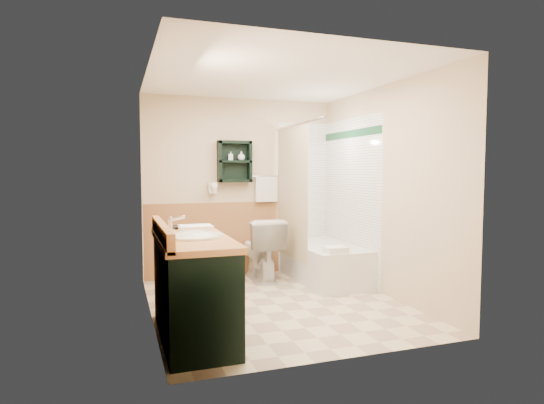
{
  "coord_description": "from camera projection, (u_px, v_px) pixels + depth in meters",
  "views": [
    {
      "loc": [
        -1.59,
        -4.5,
        1.43
      ],
      "look_at": [
        0.01,
        0.2,
        1.09
      ],
      "focal_mm": 30.0,
      "sensor_mm": 36.0,
      "label": 1
    }
  ],
  "objects": [
    {
      "name": "floor",
      "position": [
        277.0,
        304.0,
        4.87
      ],
      "size": [
        3.0,
        3.0,
        0.0
      ],
      "primitive_type": "plane",
      "color": "beige",
      "rests_on": "ground"
    },
    {
      "name": "back_wall",
      "position": [
        240.0,
        187.0,
        6.22
      ],
      "size": [
        2.6,
        0.04,
        2.4
      ],
      "primitive_type": "cube",
      "color": "beige",
      "rests_on": "ground"
    },
    {
      "name": "left_wall",
      "position": [
        147.0,
        195.0,
        4.36
      ],
      "size": [
        0.04,
        3.0,
        2.4
      ],
      "primitive_type": "cube",
      "color": "beige",
      "rests_on": "ground"
    },
    {
      "name": "right_wall",
      "position": [
        385.0,
        191.0,
        5.21
      ],
      "size": [
        0.04,
        3.0,
        2.4
      ],
      "primitive_type": "cube",
      "color": "beige",
      "rests_on": "ground"
    },
    {
      "name": "ceiling",
      "position": [
        277.0,
        75.0,
        4.7
      ],
      "size": [
        2.6,
        3.0,
        0.04
      ],
      "primitive_type": "cube",
      "color": "white",
      "rests_on": "back_wall"
    },
    {
      "name": "wainscot_left",
      "position": [
        152.0,
        266.0,
        4.42
      ],
      "size": [
        2.98,
        2.98,
        1.0
      ],
      "primitive_type": null,
      "color": "#A67143",
      "rests_on": "left_wall"
    },
    {
      "name": "wainscot_back",
      "position": [
        241.0,
        238.0,
        6.23
      ],
      "size": [
        2.58,
        2.58,
        1.0
      ],
      "primitive_type": null,
      "color": "#A67143",
      "rests_on": "back_wall"
    },
    {
      "name": "mirror_frame",
      "position": [
        157.0,
        162.0,
        3.83
      ],
      "size": [
        1.3,
        1.3,
        1.0
      ],
      "primitive_type": null,
      "color": "brown",
      "rests_on": "left_wall"
    },
    {
      "name": "mirror_glass",
      "position": [
        158.0,
        162.0,
        3.83
      ],
      "size": [
        1.2,
        1.2,
        0.9
      ],
      "primitive_type": null,
      "color": "white",
      "rests_on": "left_wall"
    },
    {
      "name": "tile_right",
      "position": [
        350.0,
        200.0,
        5.91
      ],
      "size": [
        1.5,
        1.5,
        2.1
      ],
      "primitive_type": null,
      "color": "white",
      "rests_on": "right_wall"
    },
    {
      "name": "tile_back",
      "position": [
        310.0,
        197.0,
        6.52
      ],
      "size": [
        0.95,
        0.95,
        2.1
      ],
      "primitive_type": null,
      "color": "white",
      "rests_on": "back_wall"
    },
    {
      "name": "tile_accent",
      "position": [
        350.0,
        134.0,
        5.85
      ],
      "size": [
        1.5,
        1.5,
        0.1
      ],
      "primitive_type": null,
      "color": "#144729",
      "rests_on": "right_wall"
    },
    {
      "name": "wall_shelf",
      "position": [
        235.0,
        162.0,
        6.05
      ],
      "size": [
        0.45,
        0.15,
        0.55
      ],
      "primitive_type": "cube",
      "color": "black",
      "rests_on": "back_wall"
    },
    {
      "name": "hair_dryer",
      "position": [
        212.0,
        188.0,
        6.0
      ],
      "size": [
        0.1,
        0.24,
        0.18
      ],
      "primitive_type": null,
      "color": "white",
      "rests_on": "back_wall"
    },
    {
      "name": "towel_bar",
      "position": [
        266.0,
        176.0,
        6.25
      ],
      "size": [
        0.4,
        0.06,
        0.4
      ],
      "primitive_type": null,
      "color": "white",
      "rests_on": "back_wall"
    },
    {
      "name": "curtain_rod",
      "position": [
        297.0,
        124.0,
        5.6
      ],
      "size": [
        0.03,
        1.6,
        0.03
      ],
      "primitive_type": "cylinder",
      "rotation": [
        1.57,
        0.0,
        0.0
      ],
      "color": "silver",
      "rests_on": "back_wall"
    },
    {
      "name": "shower_curtain",
      "position": [
        292.0,
        192.0,
        5.83
      ],
      "size": [
        1.05,
        1.05,
        1.7
      ],
      "primitive_type": null,
      "color": "beige",
      "rests_on": "curtain_rod"
    },
    {
      "name": "vanity",
      "position": [
        193.0,
        287.0,
        3.88
      ],
      "size": [
        0.59,
        1.37,
        0.87
      ],
      "primitive_type": "cube",
      "color": "black",
      "rests_on": "ground"
    },
    {
      "name": "bathtub",
      "position": [
        322.0,
        262.0,
        5.92
      ],
      "size": [
        0.71,
        1.5,
        0.48
      ],
      "primitive_type": "cube",
      "color": "silver",
      "rests_on": "ground"
    },
    {
      "name": "toilet",
      "position": [
        261.0,
        249.0,
        5.93
      ],
      "size": [
        0.47,
        0.82,
        0.8
      ],
      "primitive_type": "imported",
      "rotation": [
        0.0,
        0.0,
        3.15
      ],
      "color": "silver",
      "rests_on": "ground"
    },
    {
      "name": "counter_towel",
      "position": [
        195.0,
        227.0,
        4.32
      ],
      "size": [
        0.31,
        0.24,
        0.04
      ],
      "primitive_type": "cube",
      "color": "white",
      "rests_on": "vanity"
    },
    {
      "name": "vanity_book",
      "position": [
        165.0,
        217.0,
        4.4
      ],
      "size": [
        0.16,
        0.05,
        0.22
      ],
      "primitive_type": "imported",
      "rotation": [
        0.0,
        0.0,
        -0.17
      ],
      "color": "black",
      "rests_on": "vanity"
    },
    {
      "name": "tub_towel",
      "position": [
        336.0,
        250.0,
        5.28
      ],
      "size": [
        0.25,
        0.21,
        0.07
      ],
      "primitive_type": "cube",
      "color": "white",
      "rests_on": "bathtub"
    },
    {
      "name": "soap_bottle_a",
      "position": [
        231.0,
        158.0,
        6.03
      ],
      "size": [
        0.1,
        0.13,
        0.06
      ],
      "primitive_type": "imported",
      "rotation": [
        0.0,
        0.0,
        -0.37
      ],
      "color": "silver",
      "rests_on": "wall_shelf"
    },
    {
      "name": "soap_bottle_b",
      "position": [
        241.0,
        157.0,
        6.07
      ],
      "size": [
        0.12,
        0.14,
        0.1
      ],
      "primitive_type": "imported",
      "rotation": [
        0.0,
        0.0,
        -0.25
      ],
      "color": "silver",
      "rests_on": "wall_shelf"
    }
  ]
}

